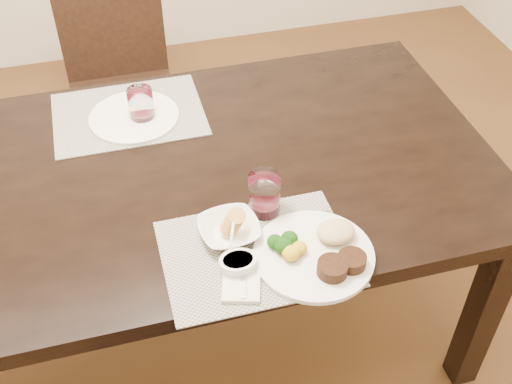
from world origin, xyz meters
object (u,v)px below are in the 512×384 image
object	(u,v)px
far_plate	(134,117)
chair_far	(120,76)
wine_glass_near	(264,196)
cracker_bowl	(229,229)
steak_knife	(343,256)
dinner_plate	(320,252)

from	to	relation	value
far_plate	chair_far	bearing A→B (deg)	90.49
chair_far	wine_glass_near	bearing A→B (deg)	-76.19
cracker_bowl	far_plate	size ratio (longest dim) A/B	0.59
cracker_bowl	far_plate	xyz separation A→B (m)	(-0.17, 0.56, -0.01)
steak_knife	cracker_bowl	distance (m)	0.29
far_plate	steak_knife	bearing A→B (deg)	-59.25
wine_glass_near	steak_knife	bearing A→B (deg)	-56.31
chair_far	wine_glass_near	xyz separation A→B (m)	(0.28, -1.15, 0.30)
steak_knife	wine_glass_near	xyz separation A→B (m)	(-0.14, 0.21, 0.05)
wine_glass_near	far_plate	world-z (taller)	wine_glass_near
cracker_bowl	wine_glass_near	size ratio (longest dim) A/B	1.41
chair_far	cracker_bowl	xyz separation A→B (m)	(0.17, -1.22, 0.27)
chair_far	cracker_bowl	world-z (taller)	chair_far
chair_far	steak_knife	bearing A→B (deg)	-72.73
cracker_bowl	chair_far	bearing A→B (deg)	98.11
steak_knife	chair_far	bearing A→B (deg)	120.00
dinner_plate	wine_glass_near	bearing A→B (deg)	129.57
chair_far	wine_glass_near	world-z (taller)	chair_far
dinner_plate	steak_knife	distance (m)	0.06
chair_far	steak_knife	distance (m)	1.45
chair_far	far_plate	world-z (taller)	chair_far
dinner_plate	far_plate	xyz separation A→B (m)	(-0.36, 0.69, -0.01)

